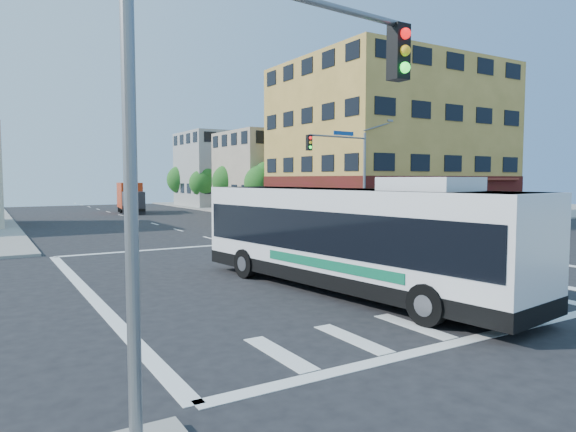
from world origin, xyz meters
TOP-DOWN VIEW (x-y plane):
  - ground at (0.00, 0.00)m, footprint 120.00×120.00m
  - sidewalk_ne at (35.00, 35.00)m, footprint 50.00×50.00m
  - corner_building_ne at (19.99, 18.48)m, footprint 18.10×15.44m
  - building_east_near at (16.98, 33.98)m, footprint 12.06×10.06m
  - building_east_far at (16.98, 47.98)m, footprint 12.06×10.06m
  - signal_mast_ne at (9.08, 10.62)m, footprint 7.91×1.13m
  - signal_mast_sw at (-9.08, -10.64)m, footprint 7.91×1.01m
  - street_tree_a at (11.90, 27.92)m, footprint 3.60×3.60m
  - street_tree_b at (11.90, 35.92)m, footprint 3.80×3.80m
  - street_tree_c at (11.90, 43.92)m, footprint 3.40×3.40m
  - street_tree_d at (11.90, 51.92)m, footprint 4.00×4.00m
  - transit_bus at (-2.00, -3.91)m, footprint 4.53×13.24m
  - box_truck at (1.73, 39.84)m, footprint 3.05×7.62m
  - parked_car at (7.74, 24.73)m, footprint 2.23×5.01m

SIDE VIEW (x-z plane):
  - ground at x=0.00m, z-range 0.00..0.00m
  - sidewalk_ne at x=35.00m, z-range 0.00..0.15m
  - parked_car at x=7.74m, z-range 0.00..1.67m
  - box_truck at x=1.73m, z-range -0.05..3.28m
  - transit_bus at x=-2.00m, z-range -0.04..3.80m
  - street_tree_c at x=11.90m, z-range 0.82..6.11m
  - street_tree_a at x=11.90m, z-range 0.83..6.35m
  - street_tree_b at x=11.90m, z-range 0.85..6.65m
  - street_tree_d at x=11.90m, z-range 0.87..6.90m
  - building_east_near at x=16.98m, z-range 0.01..9.01m
  - signal_mast_ne at x=9.08m, z-range 0.95..9.02m
  - signal_mast_sw at x=-9.08m, z-range 0.95..9.02m
  - building_east_far at x=16.98m, z-range 0.01..10.01m
  - corner_building_ne at x=19.99m, z-range -1.11..12.89m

